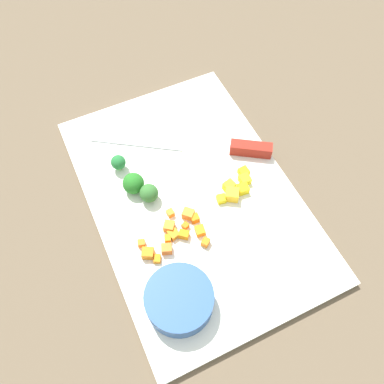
{
  "coord_description": "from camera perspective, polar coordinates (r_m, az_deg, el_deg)",
  "views": [
    {
      "loc": [
        0.3,
        -0.14,
        0.59
      ],
      "look_at": [
        0.0,
        0.0,
        0.02
      ],
      "focal_mm": 36.87,
      "sensor_mm": 36.0,
      "label": 1
    }
  ],
  "objects": [
    {
      "name": "carrot_dice_12",
      "position": [
        0.62,
        -3.69,
        -8.22
      ],
      "size": [
        0.02,
        0.02,
        0.02
      ],
      "primitive_type": "cube",
      "rotation": [
        0.0,
        0.0,
        1.21
      ],
      "color": "orange",
      "rests_on": "cutting_board"
    },
    {
      "name": "pepper_dice_3",
      "position": [
        0.66,
        4.27,
        -1.0
      ],
      "size": [
        0.02,
        0.02,
        0.01
      ],
      "primitive_type": "cube",
      "rotation": [
        0.0,
        0.0,
        2.94
      ],
      "color": "yellow",
      "rests_on": "cutting_board"
    },
    {
      "name": "broccoli_floret_0",
      "position": [
        0.69,
        -10.61,
        4.22
      ],
      "size": [
        0.03,
        0.03,
        0.03
      ],
      "color": "#84BA5C",
      "rests_on": "cutting_board"
    },
    {
      "name": "carrot_dice_2",
      "position": [
        0.63,
        -1.17,
        -6.17
      ],
      "size": [
        0.02,
        0.02,
        0.01
      ],
      "primitive_type": "cube",
      "rotation": [
        0.0,
        0.0,
        0.89
      ],
      "color": "orange",
      "rests_on": "cutting_board"
    },
    {
      "name": "carrot_dice_3",
      "position": [
        0.63,
        -3.53,
        -6.73
      ],
      "size": [
        0.01,
        0.01,
        0.01
      ],
      "primitive_type": "cube",
      "rotation": [
        0.0,
        0.0,
        2.78
      ],
      "color": "orange",
      "rests_on": "cutting_board"
    },
    {
      "name": "carrot_dice_4",
      "position": [
        0.62,
        -5.05,
        -9.61
      ],
      "size": [
        0.02,
        0.01,
        0.01
      ],
      "primitive_type": "cube",
      "rotation": [
        0.0,
        0.0,
        1.1
      ],
      "color": "orange",
      "rests_on": "cutting_board"
    },
    {
      "name": "carrot_dice_8",
      "position": [
        0.64,
        -0.55,
        -3.19
      ],
      "size": [
        0.02,
        0.02,
        0.02
      ],
      "primitive_type": "cube",
      "rotation": [
        0.0,
        0.0,
        2.36
      ],
      "color": "orange",
      "rests_on": "cutting_board"
    },
    {
      "name": "carrot_dice_7",
      "position": [
        0.63,
        -0.96,
        -4.9
      ],
      "size": [
        0.01,
        0.01,
        0.01
      ],
      "primitive_type": "cube",
      "rotation": [
        0.0,
        0.0,
        1.93
      ],
      "color": "orange",
      "rests_on": "cutting_board"
    },
    {
      "name": "ground_plane",
      "position": [
        0.68,
        0.0,
        -0.93
      ],
      "size": [
        4.0,
        4.0,
        0.0
      ],
      "primitive_type": "plane",
      "color": "brown"
    },
    {
      "name": "carrot_dice_1",
      "position": [
        0.62,
        1.97,
        -7.28
      ],
      "size": [
        0.02,
        0.02,
        0.01
      ],
      "primitive_type": "cube",
      "rotation": [
        0.0,
        0.0,
        2.22
      ],
      "color": "orange",
      "rests_on": "cutting_board"
    },
    {
      "name": "pepper_dice_2",
      "position": [
        0.67,
        7.39,
        0.45
      ],
      "size": [
        0.02,
        0.02,
        0.01
      ],
      "primitive_type": "cube",
      "rotation": [
        0.0,
        0.0,
        3.03
      ],
      "color": "yellow",
      "rests_on": "cutting_board"
    },
    {
      "name": "chef_knife",
      "position": [
        0.71,
        3.82,
        6.61
      ],
      "size": [
        0.2,
        0.29,
        0.02
      ],
      "rotation": [
        0.0,
        0.0,
        4.14
      ],
      "color": "silver",
      "rests_on": "cutting_board"
    },
    {
      "name": "carrot_dice_10",
      "position": [
        0.62,
        -6.39,
        -8.8
      ],
      "size": [
        0.02,
        0.02,
        0.02
      ],
      "primitive_type": "cube",
      "rotation": [
        0.0,
        0.0,
        2.65
      ],
      "color": "orange",
      "rests_on": "cutting_board"
    },
    {
      "name": "pepper_dice_4",
      "position": [
        0.66,
        5.81,
        -0.36
      ],
      "size": [
        0.03,
        0.03,
        0.02
      ],
      "primitive_type": "cube",
      "rotation": [
        0.0,
        0.0,
        1.0
      ],
      "color": "yellow",
      "rests_on": "cutting_board"
    },
    {
      "name": "pepper_dice_0",
      "position": [
        0.67,
        5.39,
        0.83
      ],
      "size": [
        0.02,
        0.02,
        0.02
      ],
      "primitive_type": "cube",
      "rotation": [
        0.0,
        0.0,
        1.81
      ],
      "color": "yellow",
      "rests_on": "cutting_board"
    },
    {
      "name": "carrot_dice_6",
      "position": [
        0.63,
        -3.32,
        -4.99
      ],
      "size": [
        0.02,
        0.02,
        0.01
      ],
      "primitive_type": "cube",
      "rotation": [
        0.0,
        0.0,
        0.93
      ],
      "color": "orange",
      "rests_on": "cutting_board"
    },
    {
      "name": "cutting_board",
      "position": [
        0.67,
        0.0,
        -0.68
      ],
      "size": [
        0.49,
        0.33,
        0.01
      ],
      "primitive_type": "cube",
      "color": "white",
      "rests_on": "ground_plane"
    },
    {
      "name": "carrot_dice_9",
      "position": [
        0.64,
        -3.14,
        -3.06
      ],
      "size": [
        0.01,
        0.01,
        0.01
      ],
      "primitive_type": "cube",
      "rotation": [
        0.0,
        0.0,
        0.11
      ],
      "color": "orange",
      "rests_on": "cutting_board"
    },
    {
      "name": "pepper_dice_5",
      "position": [
        0.69,
        7.55,
        2.79
      ],
      "size": [
        0.02,
        0.02,
        0.01
      ],
      "primitive_type": "cube",
      "rotation": [
        0.0,
        0.0,
        0.08
      ],
      "color": "yellow",
      "rests_on": "cutting_board"
    },
    {
      "name": "carrot_dice_11",
      "position": [
        0.63,
        -2.69,
        -6.07
      ],
      "size": [
        0.02,
        0.02,
        0.01
      ],
      "primitive_type": "cube",
      "rotation": [
        0.0,
        0.0,
        0.22
      ],
      "color": "orange",
      "rests_on": "cutting_board"
    },
    {
      "name": "carrot_dice_5",
      "position": [
        0.63,
        1.17,
        -5.62
      ],
      "size": [
        0.02,
        0.02,
        0.01
      ],
      "primitive_type": "cube",
      "rotation": [
        0.0,
        0.0,
        3.0
      ],
      "color": "orange",
      "rests_on": "cutting_board"
    },
    {
      "name": "carrot_dice_0",
      "position": [
        0.64,
        0.41,
        -3.82
      ],
      "size": [
        0.01,
        0.01,
        0.01
      ],
      "primitive_type": "cube",
      "rotation": [
        0.0,
        0.0,
        1.51
      ],
      "color": "orange",
      "rests_on": "cutting_board"
    },
    {
      "name": "pepper_dice_1",
      "position": [
        0.68,
        7.63,
        1.8
      ],
      "size": [
        0.02,
        0.02,
        0.01
      ],
      "primitive_type": "cube",
      "rotation": [
        0.0,
        0.0,
        3.08
      ],
      "color": "yellow",
      "rests_on": "cutting_board"
    },
    {
      "name": "prep_bowl",
      "position": [
        0.58,
        -1.86,
        -15.33
      ],
      "size": [
        0.1,
        0.1,
        0.04
      ],
      "primitive_type": "cylinder",
      "color": "#2B528E",
      "rests_on": "cutting_board"
    },
    {
      "name": "broccoli_floret_2",
      "position": [
        0.65,
        -6.24,
        -0.19
      ],
      "size": [
        0.03,
        0.03,
        0.03
      ],
      "color": "#98B86A",
      "rests_on": "cutting_board"
    },
    {
      "name": "carrot_dice_13",
      "position": [
        0.63,
        -7.32,
        -7.37
      ],
      "size": [
        0.01,
        0.01,
        0.01
      ],
      "primitive_type": "cube",
      "rotation": [
        0.0,
        0.0,
        2.83
      ],
      "color": "orange",
      "rests_on": "cutting_board"
    },
    {
      "name": "broccoli_floret_1",
      "position": [
        0.66,
        -8.47,
        1.23
      ],
      "size": [
        0.04,
        0.04,
        0.04
      ],
      "color": "#89BF5C",
      "rests_on": "cutting_board"
    }
  ]
}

